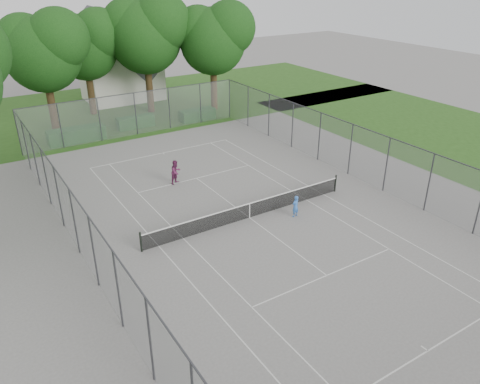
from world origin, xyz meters
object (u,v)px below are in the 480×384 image
tennis_net (250,210)px  girl_player (295,206)px  woman_player (176,172)px  house (120,63)px

tennis_net → girl_player: 2.57m
woman_player → tennis_net: bearing=-99.3°
woman_player → girl_player: bearing=-86.0°
house → woman_player: size_ratio=5.78×
tennis_net → house: 29.03m
house → woman_player: house is taller
girl_player → house: bearing=-101.7°
tennis_net → woman_player: 6.57m
tennis_net → girl_player: bearing=-27.9°
house → tennis_net: bearing=-96.0°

